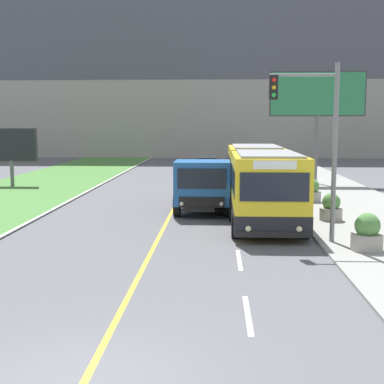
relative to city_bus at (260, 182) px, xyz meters
The scene contains 13 objects.
ground_plane 16.01m from the city_bus, 104.39° to the right, with size 300.00×300.00×0.00m, color #56565B.
lane_marking_centre 14.91m from the city_bus, 104.32° to the right, with size 2.88×140.00×0.01m.
apartment_block_background 44.56m from the city_bus, 95.27° to the left, with size 80.00×8.04×25.77m.
city_bus is the anchor object (origin of this frame).
dump_truck 2.67m from the city_bus, 162.10° to the left, with size 2.50×6.07×2.42m.
car_distant 18.18m from the city_bus, 98.45° to the left, with size 1.80×4.30×1.45m.
traffic_light_mast 5.98m from the city_bus, 75.63° to the right, with size 2.28×0.32×6.01m.
billboard_large 14.02m from the city_bus, 69.70° to the left, with size 6.25×0.24×7.42m.
billboard_small 18.60m from the city_bus, 144.97° to the left, with size 3.42×0.24×3.74m.
planter_round_near 7.20m from the city_bus, 66.63° to the right, with size 0.99×0.99×1.19m.
planter_round_second 3.24m from the city_bus, 25.27° to the right, with size 0.92×0.92×1.13m.
planter_round_third 4.96m from the city_bus, 53.40° to the left, with size 0.97×0.97×1.18m.
planter_round_far 9.59m from the city_bus, 73.43° to the left, with size 0.89×0.89×1.13m.
Camera 1 is at (2.08, -7.82, 4.06)m, focal length 50.00 mm.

